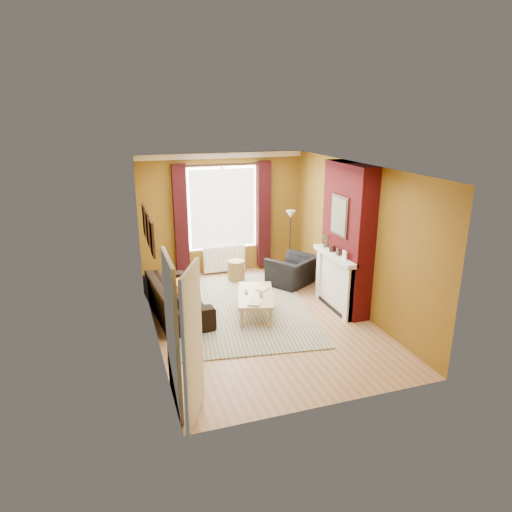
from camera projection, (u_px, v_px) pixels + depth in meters
The scene contains 12 objects.
ground at pixel (260, 319), 8.48m from camera, with size 5.50×5.50×0.00m, color #986C45.
room_walls at pixel (288, 240), 8.49m from camera, with size 3.82×5.54×2.83m.
striped_rug at pixel (238, 308), 8.91m from camera, with size 3.17×4.04×0.02m.
sofa at pixel (176, 296), 8.66m from camera, with size 2.20×0.86×0.64m, color black.
armchair at pixel (292, 271), 10.05m from camera, with size 0.98×0.85×0.64m, color black.
coffee_table at pixel (255, 296), 8.53m from camera, with size 0.98×1.40×0.42m.
wicker_stool at pixel (236, 271), 10.30m from camera, with size 0.49×0.49×0.47m.
floor_lamp at pixel (290, 224), 10.46m from camera, with size 0.29×0.29×1.52m.
book_a at pixel (249, 302), 8.11m from camera, with size 0.21×0.28×0.03m, color #999999.
book_b at pixel (258, 288), 8.80m from camera, with size 0.19×0.26×0.02m, color #999999.
mug at pixel (261, 294), 8.38m from camera, with size 0.09×0.09×0.09m, color #999999.
tv_remote at pixel (246, 292), 8.57m from camera, with size 0.09×0.18×0.02m.
Camera 1 is at (-2.49, -7.30, 3.70)m, focal length 32.00 mm.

